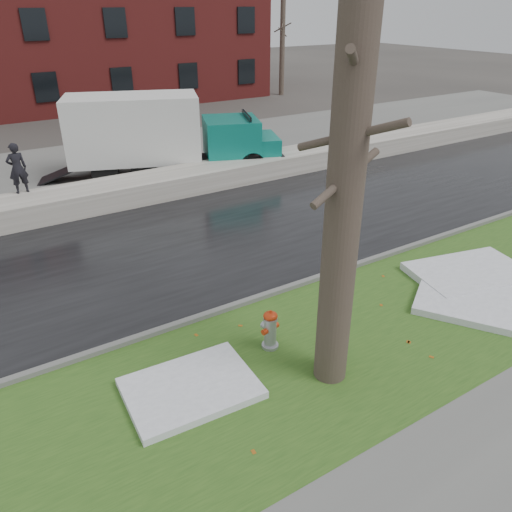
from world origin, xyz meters
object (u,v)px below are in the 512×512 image
tree (346,182)px  box_truck (161,134)px  fire_hydrant (270,328)px  worker (17,168)px

tree → box_truck: (2.11, 12.64, -2.06)m
fire_hydrant → worker: (-2.74, 9.89, 1.05)m
tree → worker: bearing=106.1°
fire_hydrant → tree: 3.45m
box_truck → worker: (-5.32, -1.51, -0.09)m
fire_hydrant → worker: worker is taller
fire_hydrant → worker: size_ratio=0.54×
tree → worker: (-3.22, 11.13, -2.14)m
box_truck → tree: bearing=-78.5°
tree → fire_hydrant: bearing=111.0°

